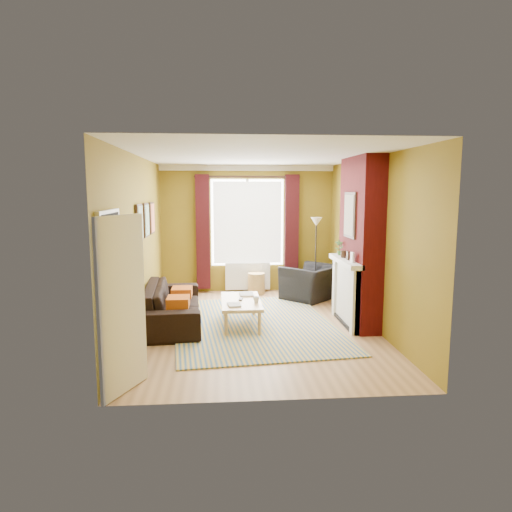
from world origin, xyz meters
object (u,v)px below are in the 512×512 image
Objects in this scene: sofa at (173,304)px; armchair at (311,282)px; floor_lamp at (316,234)px; wicker_stool at (256,283)px; coffee_table at (241,303)px.

armchair is (2.70, 1.57, 0.02)m from sofa.
wicker_stool is at bearing 169.06° from floor_lamp.
armchair reaches higher than sofa.
wicker_stool is at bearing 79.08° from coffee_table.
floor_lamp reaches higher than coffee_table.
armchair is 1.24m from wicker_stool.
armchair is at bearing -63.68° from sofa.
coffee_table is (1.15, -0.21, 0.05)m from sofa.
armchair reaches higher than wicker_stool.
floor_lamp is (0.16, 0.32, 0.98)m from armchair.
floor_lamp is at bearing 50.71° from coffee_table.
armchair is 1.05m from floor_lamp.
sofa is 2.12× the size of armchair.
sofa is 1.76× the size of coffee_table.
floor_lamp is (2.86, 1.89, 1.00)m from sofa.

